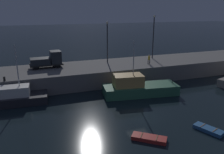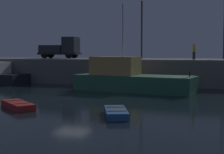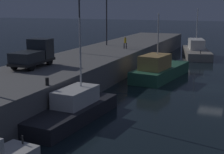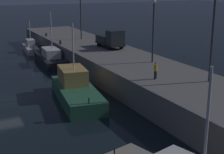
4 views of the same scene
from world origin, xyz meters
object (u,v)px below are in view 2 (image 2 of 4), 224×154
at_px(fishing_trawler_red, 130,79).
at_px(lamp_post_east, 142,23).
at_px(dinghy_orange_near, 116,113).
at_px(rowboat_white_mid, 18,105).
at_px(dockworker, 194,50).
at_px(utility_truck, 62,48).

bearing_deg(fishing_trawler_red, lamp_post_east, 96.82).
xyz_separation_m(dinghy_orange_near, rowboat_white_mid, (-6.52, 0.57, 0.01)).
height_order(fishing_trawler_red, dinghy_orange_near, fishing_trawler_red).
bearing_deg(fishing_trawler_red, dinghy_orange_near, -78.76).
xyz_separation_m(dinghy_orange_near, dockworker, (2.78, 18.11, 3.47)).
xyz_separation_m(dinghy_orange_near, lamp_post_east, (-3.55, 21.86, 6.76)).
bearing_deg(dinghy_orange_near, lamp_post_east, 99.22).
relative_size(rowboat_white_mid, utility_truck, 0.62).
bearing_deg(dockworker, rowboat_white_mid, -117.93).
bearing_deg(dockworker, utility_truck, 168.35).
bearing_deg(lamp_post_east, utility_truck, -178.17).
distance_m(utility_truck, dockworker, 16.97).
height_order(fishing_trawler_red, lamp_post_east, lamp_post_east).
relative_size(lamp_post_east, utility_truck, 1.36).
bearing_deg(dockworker, dinghy_orange_near, -98.73).
distance_m(rowboat_white_mid, utility_truck, 22.53).
distance_m(fishing_trawler_red, rowboat_white_mid, 12.05).
relative_size(fishing_trawler_red, dinghy_orange_near, 3.53).
bearing_deg(fishing_trawler_red, utility_truck, 139.82).
distance_m(rowboat_white_mid, dockworker, 20.15).
bearing_deg(fishing_trawler_red, dockworker, 50.71).
xyz_separation_m(dinghy_orange_near, utility_truck, (-13.84, 21.53, 3.77)).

